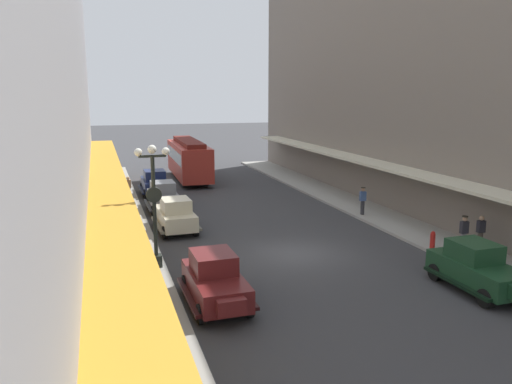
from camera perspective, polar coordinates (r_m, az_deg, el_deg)
name	(u,v)px	position (r m, az deg, el deg)	size (l,w,h in m)	color
ground_plane	(295,254)	(23.57, 4.46, -7.02)	(200.00, 200.00, 0.00)	#38383A
sidewalk_left	(130,269)	(21.98, -14.19, -8.50)	(3.00, 60.00, 0.15)	#99968E
sidewalk_right	(431,238)	(27.17, 19.35, -4.99)	(3.00, 60.00, 0.15)	#99968E
building_row_right	(494,21)	(28.13, 25.50, 17.14)	(4.30, 60.00, 21.55)	slate
parked_car_0	(155,182)	(37.45, -11.49, 1.13)	(2.15, 4.26, 1.84)	#19234C
parked_car_1	(175,214)	(27.32, -9.16, -2.51)	(2.25, 4.30, 1.84)	beige
parked_car_2	(164,196)	(32.16, -10.49, -0.48)	(2.15, 4.26, 1.84)	slate
parked_car_3	(477,266)	(20.79, 23.87, -7.77)	(2.15, 4.26, 1.84)	#193D23
parked_car_4	(215,279)	(17.93, -4.70, -9.80)	(2.18, 4.27, 1.84)	#591919
streetcar	(189,158)	(43.15, -7.66, 3.86)	(2.74, 9.66, 3.46)	#A52D23
lamp_post_with_clock	(154,201)	(21.05, -11.54, -1.01)	(1.42, 0.44, 5.16)	black
fire_hydrant	(433,240)	(25.15, 19.49, -5.13)	(0.24, 0.24, 0.82)	#B21E19
pedestrian_0	(129,188)	(35.16, -14.33, 0.43)	(0.36, 0.24, 1.64)	#2D2D33
pedestrian_1	(481,233)	(25.55, 24.22, -4.24)	(0.36, 0.24, 1.64)	#4C4238
pedestrian_2	(363,200)	(30.74, 12.07, -0.95)	(0.36, 0.28, 1.67)	#2D2D33
pedestrian_3	(133,220)	(26.30, -13.83, -3.08)	(0.36, 0.28, 1.67)	slate
pedestrian_4	(464,233)	(25.08, 22.60, -4.33)	(0.36, 0.28, 1.67)	slate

